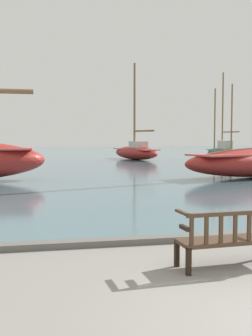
% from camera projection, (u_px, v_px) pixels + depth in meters
% --- Properties ---
extents(harbor_water, '(100.00, 80.00, 0.08)m').
position_uv_depth(harbor_water, '(65.00, 155.00, 47.49)').
color(harbor_water, '#476670').
rests_on(harbor_water, ground).
extents(quay_edge_kerb, '(40.00, 0.30, 0.12)m').
position_uv_depth(quay_edge_kerb, '(189.00, 238.00, 8.28)').
color(quay_edge_kerb, '#5B5954').
rests_on(quay_edge_kerb, ground).
extents(park_bench, '(1.63, 0.63, 0.92)m').
position_uv_depth(park_bench, '(229.00, 238.00, 6.57)').
color(park_bench, black).
rests_on(park_bench, ground).
extents(sailboat_centre_channel, '(1.75, 5.68, 7.95)m').
position_uv_depth(sailboat_centre_channel, '(223.00, 150.00, 39.34)').
color(sailboat_centre_channel, '#2D6647').
rests_on(sailboat_centre_channel, harbor_water).
extents(sailboat_nearest_port, '(3.69, 6.97, 8.38)m').
position_uv_depth(sailboat_nearest_port, '(136.00, 151.00, 36.83)').
color(sailboat_nearest_port, maroon).
rests_on(sailboat_nearest_port, harbor_water).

